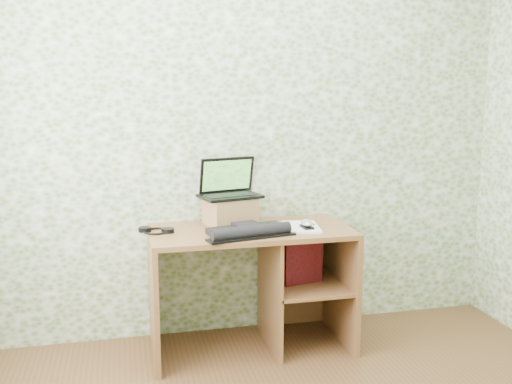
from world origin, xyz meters
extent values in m
plane|color=white|center=(0.00, 1.75, 1.30)|extent=(3.50, 0.00, 3.50)
cube|color=brown|center=(0.00, 1.44, 0.73)|extent=(1.20, 0.60, 0.03)
cube|color=brown|center=(-0.58, 1.44, 0.36)|extent=(0.03, 0.60, 0.72)
cube|color=brown|center=(0.58, 1.44, 0.36)|extent=(0.03, 0.60, 0.72)
cube|color=brown|center=(0.12, 1.44, 0.36)|extent=(0.02, 0.56, 0.72)
cube|color=brown|center=(0.35, 1.44, 0.38)|extent=(0.46, 0.56, 0.02)
cube|color=brown|center=(0.36, 1.73, 0.36)|extent=(0.48, 0.02, 0.72)
cube|color=#A17148|center=(-0.10, 1.58, 0.83)|extent=(0.33, 0.30, 0.17)
cube|color=black|center=(-0.10, 1.58, 0.93)|extent=(0.41, 0.33, 0.02)
cube|color=black|center=(-0.10, 1.58, 0.94)|extent=(0.33, 0.21, 0.00)
cube|color=black|center=(-0.10, 1.68, 1.05)|extent=(0.36, 0.14, 0.22)
cube|color=#195A1A|center=(-0.10, 1.68, 1.05)|extent=(0.32, 0.12, 0.19)
cube|color=black|center=(-0.04, 1.35, 0.77)|extent=(0.48, 0.25, 0.04)
cube|color=black|center=(-0.04, 1.35, 0.78)|extent=(0.17, 0.17, 0.06)
cylinder|color=black|center=(-0.04, 1.23, 0.79)|extent=(0.48, 0.17, 0.07)
cube|color=black|center=(-0.04, 1.23, 0.76)|extent=(0.53, 0.21, 0.01)
torus|color=black|center=(-0.55, 1.49, 0.76)|extent=(0.20, 0.20, 0.01)
cylinder|color=black|center=(-0.62, 1.52, 0.76)|extent=(0.08, 0.08, 0.03)
cylinder|color=black|center=(-0.49, 1.46, 0.76)|extent=(0.08, 0.08, 0.03)
cube|color=white|center=(0.30, 1.39, 0.76)|extent=(0.25, 0.32, 0.01)
ellipsoid|color=silver|center=(0.32, 1.34, 0.78)|extent=(0.07, 0.11, 0.04)
cylinder|color=black|center=(0.37, 1.46, 0.77)|extent=(0.04, 0.12, 0.01)
cube|color=maroon|center=(0.32, 1.44, 0.54)|extent=(0.26, 0.13, 0.30)
camera|label=1|loc=(-0.73, -1.80, 1.56)|focal=40.00mm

